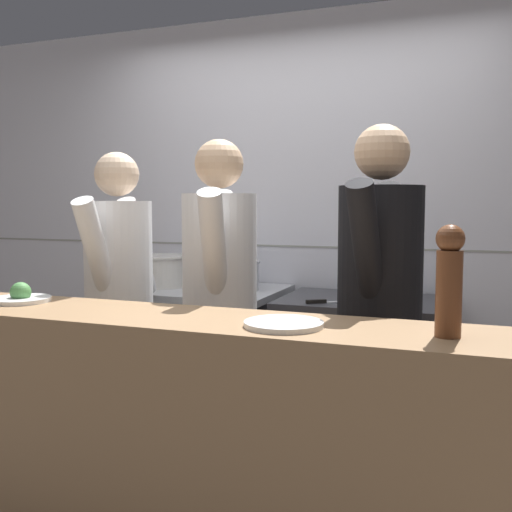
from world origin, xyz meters
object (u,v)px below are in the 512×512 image
at_px(oven_range, 199,360).
at_px(pepper_mill, 449,278).
at_px(sauce_pot, 231,274).
at_px(plated_dish_main, 21,297).
at_px(stock_pot, 160,270).
at_px(mixing_bowl_steel, 383,293).
at_px(chefs_knife, 331,301).
at_px(chef_line, 379,309).
at_px(plated_dish_appetiser, 284,324).
at_px(chef_sous, 220,303).
at_px(chef_head_cook, 119,300).

distance_m(oven_range, pepper_mill, 2.17).
relative_size(sauce_pot, plated_dish_main, 1.45).
bearing_deg(sauce_pot, stock_pot, -179.89).
bearing_deg(stock_pot, mixing_bowl_steel, -0.40).
distance_m(stock_pot, sauce_pot, 0.48).
xyz_separation_m(stock_pot, chefs_knife, (1.13, -0.17, -0.11)).
bearing_deg(chefs_knife, chef_line, -57.99).
bearing_deg(plated_dish_appetiser, sauce_pot, 119.49).
xyz_separation_m(sauce_pot, plated_dish_main, (-0.40, -1.29, 0.03)).
bearing_deg(plated_dish_main, plated_dish_appetiser, -4.45).
bearing_deg(oven_range, sauce_pot, -2.20).
bearing_deg(chef_sous, oven_range, 106.50).
bearing_deg(plated_dish_appetiser, chef_line, 72.59).
xyz_separation_m(oven_range, stock_pot, (-0.26, -0.01, 0.55)).
bearing_deg(stock_pot, chef_line, -25.89).
distance_m(plated_dish_appetiser, chef_line, 0.70).
distance_m(stock_pot, plated_dish_main, 1.30).
relative_size(chefs_knife, chef_sous, 0.17).
xyz_separation_m(stock_pot, sauce_pot, (0.48, 0.00, -0.01)).
height_order(mixing_bowl_steel, chefs_knife, mixing_bowl_steel).
distance_m(stock_pot, chefs_knife, 1.15).
distance_m(mixing_bowl_steel, plated_dish_appetiser, 1.38).
relative_size(sauce_pot, plated_dish_appetiser, 1.32).
xyz_separation_m(stock_pot, plated_dish_main, (0.08, -1.29, 0.03)).
xyz_separation_m(chefs_knife, pepper_mill, (0.65, -1.18, 0.29)).
height_order(chefs_knife, plated_dish_main, plated_dish_main).
bearing_deg(chef_sous, plated_dish_main, -154.46).
height_order(stock_pot, plated_dish_appetiser, stock_pot).
relative_size(stock_pot, mixing_bowl_steel, 1.46).
distance_m(sauce_pot, mixing_bowl_steel, 0.90).
bearing_deg(pepper_mill, chef_head_cook, 157.67).
relative_size(plated_dish_main, pepper_mill, 0.70).
relative_size(stock_pot, chef_line, 0.20).
relative_size(mixing_bowl_steel, chefs_knife, 0.82).
relative_size(pepper_mill, chef_sous, 0.20).
xyz_separation_m(sauce_pot, mixing_bowl_steel, (0.90, -0.01, -0.06)).
bearing_deg(sauce_pot, oven_range, 177.80).
height_order(oven_range, chef_sous, chef_sous).
xyz_separation_m(plated_dish_main, chef_head_cook, (0.07, 0.61, -0.10)).
bearing_deg(sauce_pot, plated_dish_appetiser, -60.51).
bearing_deg(chef_sous, chef_head_cook, 160.86).
height_order(mixing_bowl_steel, plated_dish_main, plated_dish_main).
xyz_separation_m(plated_dish_appetiser, pepper_mill, (0.52, 0.03, 0.17)).
height_order(chefs_knife, pepper_mill, pepper_mill).
relative_size(sauce_pot, pepper_mill, 1.02).
bearing_deg(chef_head_cook, stock_pot, 98.21).
bearing_deg(stock_pot, pepper_mill, -37.16).
bearing_deg(plated_dish_main, mixing_bowl_steel, 44.59).
bearing_deg(oven_range, chefs_knife, -11.58).
bearing_deg(plated_dish_appetiser, chef_sous, 128.39).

